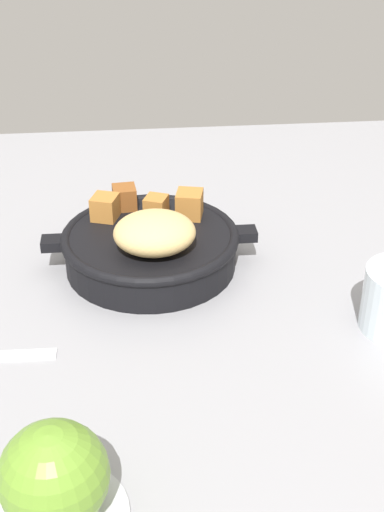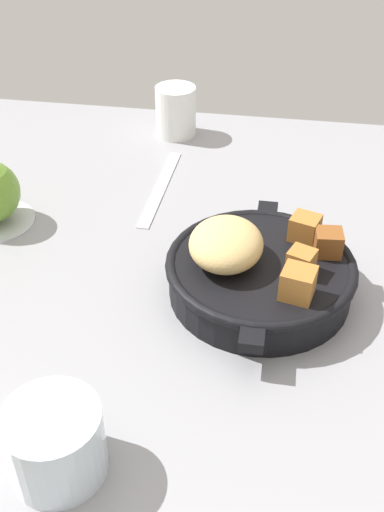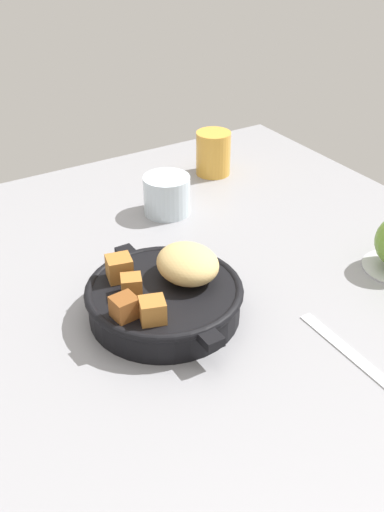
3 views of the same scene
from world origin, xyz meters
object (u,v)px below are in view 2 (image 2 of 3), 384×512
Objects in this scene: butter_knife at (161,187)px; water_glass_short at (55,442)px; white_creamer_pitcher at (176,111)px; cast_iron_skillet at (258,270)px.

water_glass_short reaches higher than butter_knife.
cast_iron_skillet is at bearing -156.83° from white_creamer_pitcher.
butter_knife is 2.61× the size of white_creamer_pitcher.
water_glass_short is at bearing 150.25° from cast_iron_skillet.
cast_iron_skillet is 3.15× the size of white_creamer_pitcher.
cast_iron_skillet is 25.71cm from butter_knife.
water_glass_short is at bearing -178.20° from white_creamer_pitcher.
white_creamer_pitcher is at bearing 4.67° from butter_knife.
water_glass_short is at bearing -177.49° from butter_knife.
white_creamer_pitcher is (17.34, 1.02, 3.80)cm from butter_knife.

